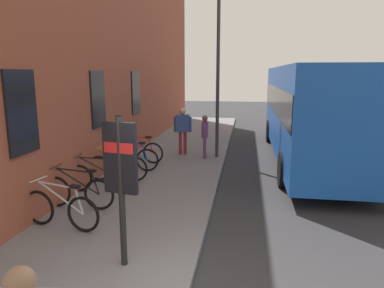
{
  "coord_description": "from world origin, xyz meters",
  "views": [
    {
      "loc": [
        -4.08,
        -0.73,
        3.13
      ],
      "look_at": [
        4.5,
        0.6,
        1.38
      ],
      "focal_mm": 32.95,
      "sensor_mm": 36.0,
      "label": 1
    }
  ],
  "objects_px": {
    "bicycle_by_door": "(61,210)",
    "bicycle_leaning_wall": "(117,167)",
    "city_bus": "(311,108)",
    "pedestrian_crossing_street": "(205,132)",
    "bicycle_far_end": "(99,177)",
    "street_lamp": "(218,63)",
    "bicycle_end_of_row": "(78,192)",
    "bicycle_under_window": "(139,151)",
    "bicycle_nearest_sign": "(131,159)",
    "transit_info_sign": "(121,168)",
    "pedestrian_by_facade": "(183,126)"
  },
  "relations": [
    {
      "from": "bicycle_far_end",
      "to": "street_lamp",
      "type": "distance_m",
      "value": 5.91
    },
    {
      "from": "bicycle_under_window",
      "to": "bicycle_leaning_wall",
      "type": "bearing_deg",
      "value": -179.36
    },
    {
      "from": "city_bus",
      "to": "pedestrian_crossing_street",
      "type": "distance_m",
      "value": 3.9
    },
    {
      "from": "bicycle_leaning_wall",
      "to": "street_lamp",
      "type": "distance_m",
      "value": 5.18
    },
    {
      "from": "bicycle_by_door",
      "to": "bicycle_far_end",
      "type": "distance_m",
      "value": 2.2
    },
    {
      "from": "pedestrian_by_facade",
      "to": "bicycle_by_door",
      "type": "bearing_deg",
      "value": 169.89
    },
    {
      "from": "street_lamp",
      "to": "bicycle_nearest_sign",
      "type": "bearing_deg",
      "value": 133.01
    },
    {
      "from": "bicycle_end_of_row",
      "to": "transit_info_sign",
      "type": "xyz_separation_m",
      "value": [
        -2.14,
        -1.84,
        1.21
      ]
    },
    {
      "from": "city_bus",
      "to": "bicycle_nearest_sign",
      "type": "bearing_deg",
      "value": 116.22
    },
    {
      "from": "city_bus",
      "to": "street_lamp",
      "type": "height_order",
      "value": "street_lamp"
    },
    {
      "from": "transit_info_sign",
      "to": "pedestrian_crossing_street",
      "type": "relative_size",
      "value": 1.55
    },
    {
      "from": "bicycle_leaning_wall",
      "to": "bicycle_far_end",
      "type": "bearing_deg",
      "value": 172.7
    },
    {
      "from": "bicycle_nearest_sign",
      "to": "pedestrian_crossing_street",
      "type": "bearing_deg",
      "value": -44.96
    },
    {
      "from": "bicycle_by_door",
      "to": "bicycle_far_end",
      "type": "relative_size",
      "value": 0.99
    },
    {
      "from": "bicycle_leaning_wall",
      "to": "bicycle_end_of_row",
      "type": "bearing_deg",
      "value": 176.37
    },
    {
      "from": "bicycle_leaning_wall",
      "to": "transit_info_sign",
      "type": "bearing_deg",
      "value": -158.18
    },
    {
      "from": "bicycle_by_door",
      "to": "street_lamp",
      "type": "bearing_deg",
      "value": -20.95
    },
    {
      "from": "bicycle_by_door",
      "to": "transit_info_sign",
      "type": "xyz_separation_m",
      "value": [
        -1.09,
        -1.67,
        1.21
      ]
    },
    {
      "from": "bicycle_by_door",
      "to": "street_lamp",
      "type": "distance_m",
      "value": 7.62
    },
    {
      "from": "bicycle_far_end",
      "to": "transit_info_sign",
      "type": "xyz_separation_m",
      "value": [
        -3.29,
        -1.83,
        1.21
      ]
    },
    {
      "from": "city_bus",
      "to": "pedestrian_by_facade",
      "type": "relative_size",
      "value": 6.02
    },
    {
      "from": "street_lamp",
      "to": "city_bus",
      "type": "bearing_deg",
      "value": -80.91
    },
    {
      "from": "bicycle_under_window",
      "to": "street_lamp",
      "type": "height_order",
      "value": "street_lamp"
    },
    {
      "from": "bicycle_by_door",
      "to": "bicycle_leaning_wall",
      "type": "xyz_separation_m",
      "value": [
        3.16,
        0.03,
        0.0
      ]
    },
    {
      "from": "bicycle_by_door",
      "to": "bicycle_nearest_sign",
      "type": "xyz_separation_m",
      "value": [
        4.22,
        -0.02,
        0.0
      ]
    },
    {
      "from": "transit_info_sign",
      "to": "city_bus",
      "type": "relative_size",
      "value": 0.23
    },
    {
      "from": "bicycle_leaning_wall",
      "to": "street_lamp",
      "type": "height_order",
      "value": "street_lamp"
    },
    {
      "from": "transit_info_sign",
      "to": "street_lamp",
      "type": "distance_m",
      "value": 7.89
    },
    {
      "from": "bicycle_leaning_wall",
      "to": "transit_info_sign",
      "type": "distance_m",
      "value": 4.74
    },
    {
      "from": "bicycle_under_window",
      "to": "bicycle_end_of_row",
      "type": "bearing_deg",
      "value": 178.51
    },
    {
      "from": "bicycle_end_of_row",
      "to": "bicycle_leaning_wall",
      "type": "xyz_separation_m",
      "value": [
        2.12,
        -0.13,
        0.0
      ]
    },
    {
      "from": "bicycle_leaning_wall",
      "to": "pedestrian_crossing_street",
      "type": "height_order",
      "value": "pedestrian_crossing_street"
    },
    {
      "from": "bicycle_far_end",
      "to": "transit_info_sign",
      "type": "bearing_deg",
      "value": -150.92
    },
    {
      "from": "bicycle_end_of_row",
      "to": "bicycle_by_door",
      "type": "bearing_deg",
      "value": -170.86
    },
    {
      "from": "bicycle_leaning_wall",
      "to": "bicycle_under_window",
      "type": "bearing_deg",
      "value": 0.64
    },
    {
      "from": "bicycle_far_end",
      "to": "bicycle_nearest_sign",
      "type": "bearing_deg",
      "value": -4.86
    },
    {
      "from": "street_lamp",
      "to": "bicycle_under_window",
      "type": "bearing_deg",
      "value": 116.14
    },
    {
      "from": "bicycle_under_window",
      "to": "transit_info_sign",
      "type": "height_order",
      "value": "transit_info_sign"
    },
    {
      "from": "transit_info_sign",
      "to": "pedestrian_crossing_street",
      "type": "height_order",
      "value": "transit_info_sign"
    },
    {
      "from": "bicycle_nearest_sign",
      "to": "bicycle_under_window",
      "type": "distance_m",
      "value": 1.07
    },
    {
      "from": "bicycle_nearest_sign",
      "to": "pedestrian_by_facade",
      "type": "distance_m",
      "value": 2.87
    },
    {
      "from": "bicycle_by_door",
      "to": "bicycle_nearest_sign",
      "type": "bearing_deg",
      "value": -0.21
    },
    {
      "from": "pedestrian_crossing_street",
      "to": "pedestrian_by_facade",
      "type": "bearing_deg",
      "value": 63.07
    },
    {
      "from": "bicycle_far_end",
      "to": "bicycle_under_window",
      "type": "xyz_separation_m",
      "value": [
        3.09,
        -0.1,
        -0.0
      ]
    },
    {
      "from": "bicycle_by_door",
      "to": "street_lamp",
      "type": "height_order",
      "value": "street_lamp"
    },
    {
      "from": "bicycle_far_end",
      "to": "street_lamp",
      "type": "bearing_deg",
      "value": -31.47
    },
    {
      "from": "city_bus",
      "to": "bicycle_under_window",
      "type": "bearing_deg",
      "value": 106.94
    },
    {
      "from": "bicycle_nearest_sign",
      "to": "city_bus",
      "type": "xyz_separation_m",
      "value": [
        2.85,
        -5.79,
        1.41
      ]
    },
    {
      "from": "bicycle_nearest_sign",
      "to": "transit_info_sign",
      "type": "relative_size",
      "value": 0.74
    },
    {
      "from": "pedestrian_by_facade",
      "to": "pedestrian_crossing_street",
      "type": "bearing_deg",
      "value": -116.93
    }
  ]
}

